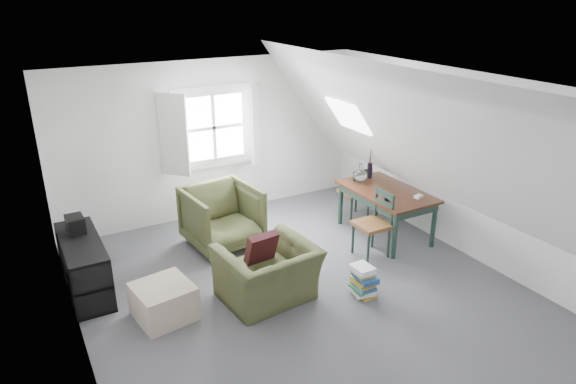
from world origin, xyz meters
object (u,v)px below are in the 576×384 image
dining_chair_far (356,192)px  media_shelf (85,269)px  armchair_near (268,298)px  armchair_far (224,245)px  dining_chair_near (374,223)px  magazine_stack (363,281)px  dining_table (386,196)px  ottoman (164,301)px

dining_chair_far → media_shelf: size_ratio=0.66×
armchair_near → dining_chair_far: size_ratio=1.21×
dining_chair_far → armchair_far: bearing=11.5°
armchair_far → dining_chair_near: dining_chair_near is taller
armchair_near → armchair_far: bearing=-98.0°
dining_chair_near → magazine_stack: bearing=-46.7°
armchair_far → dining_chair_near: bearing=-42.9°
dining_table → magazine_stack: 1.79m
dining_chair_near → armchair_far: bearing=-129.7°
media_shelf → magazine_stack: 3.37m
armchair_near → ottoman: size_ratio=1.76×
dining_chair_far → dining_chair_near: dining_chair_near is taller
ottoman → dining_chair_near: bearing=0.6°
magazine_stack → dining_table: bearing=42.7°
dining_table → ottoman: bearing=-170.1°
media_shelf → armchair_far: bearing=5.7°
dining_chair_far → magazine_stack: bearing=72.1°
dining_chair_near → magazine_stack: size_ratio=2.38×
armchair_far → ottoman: bearing=-139.8°
ottoman → media_shelf: (-0.67, 0.97, 0.11)m
dining_table → magazine_stack: dining_table is taller
armchair_far → media_shelf: 1.98m
ottoman → magazine_stack: ottoman is taller
dining_table → dining_chair_near: (-0.54, -0.41, -0.14)m
armchair_near → magazine_stack: bearing=149.5°
armchair_far → dining_chair_near: size_ratio=1.06×
ottoman → dining_chair_near: (2.97, 0.03, 0.28)m
armchair_near → dining_chair_near: 1.87m
dining_table → dining_chair_near: 0.69m
media_shelf → dining_table: bearing=-11.5°
dining_chair_far → media_shelf: dining_chair_far is taller
armchair_near → ottoman: 1.23m
dining_chair_near → dining_chair_far: bearing=152.4°
media_shelf → ottoman: bearing=-59.6°
dining_table → magazine_stack: (-1.28, -1.18, -0.43)m
ottoman → magazine_stack: size_ratio=1.56×
ottoman → dining_chair_far: bearing=18.3°
ottoman → dining_table: size_ratio=0.42×
armchair_far → ottoman: size_ratio=1.61×
armchair_near → magazine_stack: size_ratio=2.74×
ottoman → dining_table: bearing=7.2°
ottoman → armchair_near: bearing=-11.8°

